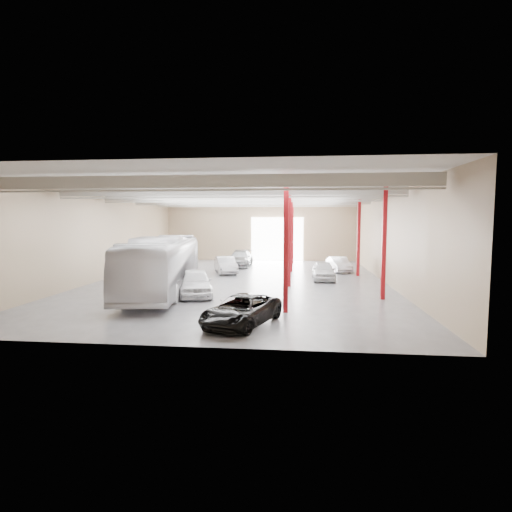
% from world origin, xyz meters
% --- Properties ---
extents(depot_shell, '(22.12, 32.12, 7.06)m').
position_xyz_m(depot_shell, '(0.13, 0.48, 4.98)').
color(depot_shell, '#48494D').
rests_on(depot_shell, ground).
extents(coach_bus, '(4.84, 13.52, 3.68)m').
position_xyz_m(coach_bus, '(-4.38, -5.28, 1.84)').
color(coach_bus, silver).
rests_on(coach_bus, ground).
extents(black_sedan, '(3.76, 5.33, 1.35)m').
position_xyz_m(black_sedan, '(1.89, -12.65, 0.67)').
color(black_sedan, black).
rests_on(black_sedan, ground).
extents(car_row_a, '(3.28, 5.26, 1.67)m').
position_xyz_m(car_row_a, '(-2.00, -6.00, 0.84)').
color(car_row_a, white).
rests_on(car_row_a, ground).
extents(car_row_b, '(2.95, 4.77, 1.48)m').
position_xyz_m(car_row_b, '(-2.00, 4.50, 0.74)').
color(car_row_b, '#AEAEB3').
rests_on(car_row_b, ground).
extents(car_row_c, '(2.24, 5.42, 1.57)m').
position_xyz_m(car_row_c, '(-1.44, 9.70, 0.78)').
color(car_row_c, slate).
rests_on(car_row_c, ground).
extents(car_right_near, '(2.20, 4.32, 1.36)m').
position_xyz_m(car_right_near, '(8.16, 6.62, 0.68)').
color(car_right_near, silver).
rests_on(car_right_near, ground).
extents(car_right_far, '(1.79, 4.32, 1.46)m').
position_xyz_m(car_right_far, '(6.43, 1.42, 0.73)').
color(car_right_far, silver).
rests_on(car_right_far, ground).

